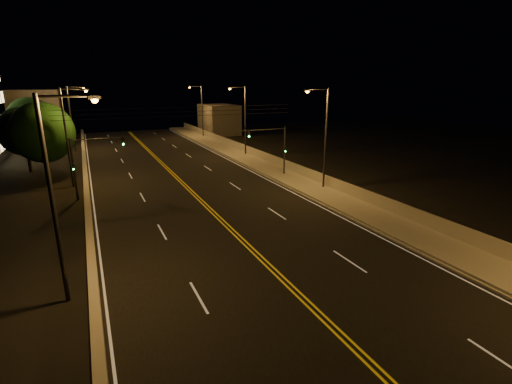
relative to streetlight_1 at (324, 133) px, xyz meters
name	(u,v)px	position (x,y,z in m)	size (l,w,h in m)	color
road	(221,220)	(-11.53, -3.73, -5.48)	(18.00, 120.00, 0.02)	black
sidewalk	(338,200)	(-0.73, -3.73, -5.34)	(3.60, 120.00, 0.30)	gray
curb	(320,204)	(-2.60, -3.73, -5.41)	(0.14, 120.00, 0.15)	gray
parapet_wall	(354,191)	(0.92, -3.73, -4.69)	(0.30, 120.00, 1.00)	#A59F8A
jersey_barrier	(90,235)	(-20.57, -3.73, -5.08)	(0.45, 120.00, 0.81)	#A59F8A
distant_building_right	(219,119)	(4.97, 43.94, -2.59)	(6.00, 10.00, 5.79)	#6C655B
distant_building_left	(37,115)	(-27.53, 49.02, -1.06)	(8.00, 8.00, 8.87)	#6C655B
parapet_rail	(354,185)	(0.92, -3.73, -4.16)	(0.06, 0.06, 120.00)	black
lane_markings	(221,220)	(-11.53, -3.80, -5.47)	(17.32, 116.00, 0.00)	silver
streetlight_1	(324,133)	(0.00, 0.00, 0.00)	(2.55, 0.28, 9.55)	#2D2D33
streetlight_2	(243,117)	(0.00, 19.13, 0.00)	(2.55, 0.28, 9.55)	#2D2D33
streetlight_3	(201,108)	(0.00, 39.54, 0.00)	(2.55, 0.28, 9.55)	#2D2D33
streetlight_4	(57,189)	(-21.46, -10.87, 0.00)	(2.55, 0.28, 9.55)	#2D2D33
streetlight_5	(69,131)	(-21.46, 11.28, 0.00)	(2.55, 0.28, 9.55)	#2D2D33
streetlight_6	(72,114)	(-21.46, 33.60, 0.00)	(2.55, 0.28, 9.55)	#2D2D33
traffic_signal_right	(276,145)	(-1.60, 6.38, -1.97)	(5.11, 0.31, 5.47)	#2D2D33
traffic_signal_left	(86,160)	(-20.26, 6.38, -1.97)	(5.11, 0.31, 5.47)	#2D2D33
overhead_wires	(184,112)	(-11.53, 5.77, 1.91)	(22.00, 0.03, 0.83)	black
tree_0	(43,133)	(-23.93, 14.12, -0.32)	(6.05, 6.05, 8.20)	black
tree_1	(24,131)	(-26.34, 20.58, -0.80)	(5.49, 5.49, 7.44)	black
tree_2	(31,120)	(-26.48, 30.22, -0.34)	(6.03, 6.03, 8.17)	black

